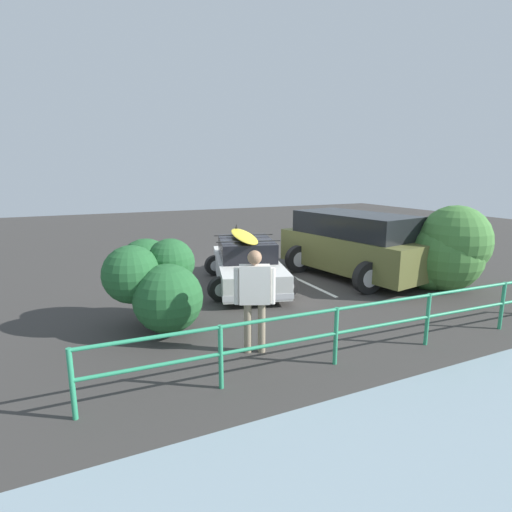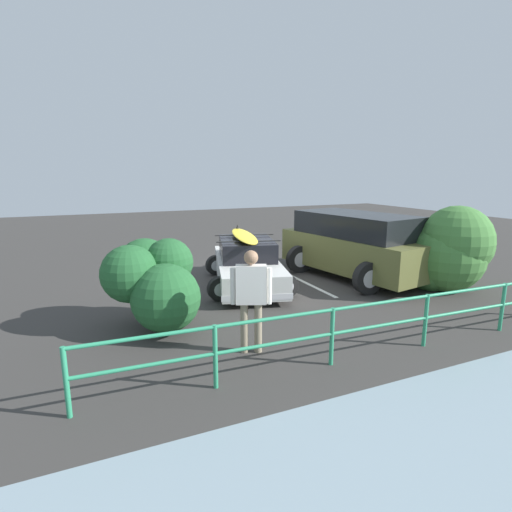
# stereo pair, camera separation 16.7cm
# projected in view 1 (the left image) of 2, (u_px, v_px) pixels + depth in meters

# --- Properties ---
(ground_plane) EXTENTS (44.00, 44.00, 0.02)m
(ground_plane) POSITION_uv_depth(u_px,v_px,m) (255.00, 281.00, 11.67)
(ground_plane) COLOR #383533
(ground_plane) RESTS_ON ground
(parking_stripe) EXTENTS (0.12, 3.96, 0.00)m
(parking_stripe) POSITION_uv_depth(u_px,v_px,m) (297.00, 279.00, 11.85)
(parking_stripe) COLOR silver
(parking_stripe) RESTS_ON ground
(sedan_car) EXTENTS (2.91, 4.44, 1.56)m
(sedan_car) POSITION_uv_depth(u_px,v_px,m) (247.00, 264.00, 11.10)
(sedan_car) COLOR silver
(sedan_car) RESTS_ON ground
(suv_car) EXTENTS (3.23, 4.93, 1.92)m
(suv_car) POSITION_uv_depth(u_px,v_px,m) (353.00, 244.00, 11.87)
(suv_car) COLOR brown
(suv_car) RESTS_ON ground
(person_bystander) EXTENTS (0.66, 0.39, 1.83)m
(person_bystander) POSITION_uv_depth(u_px,v_px,m) (255.00, 292.00, 6.82)
(person_bystander) COLOR gray
(person_bystander) RESTS_ON ground
(railing_fence) EXTENTS (9.87, 0.45, 0.98)m
(railing_fence) POSITION_uv_depth(u_px,v_px,m) (385.00, 318.00, 6.83)
(railing_fence) COLOR #2D9366
(railing_fence) RESTS_ON ground
(bush_near_left) EXTENTS (1.87, 2.21, 1.80)m
(bush_near_left) POSITION_uv_depth(u_px,v_px,m) (158.00, 282.00, 8.03)
(bush_near_left) COLOR brown
(bush_near_left) RESTS_ON ground
(bush_near_right) EXTENTS (2.07, 2.03, 2.33)m
(bush_near_right) POSITION_uv_depth(u_px,v_px,m) (449.00, 249.00, 10.68)
(bush_near_right) COLOR brown
(bush_near_right) RESTS_ON ground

